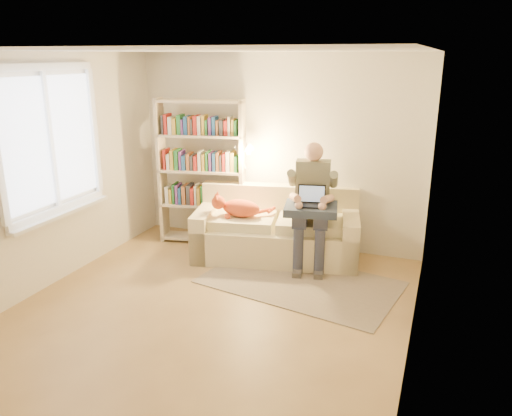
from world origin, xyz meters
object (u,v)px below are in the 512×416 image
at_px(laptop, 314,200).
at_px(bookshelf, 202,165).
at_px(person, 312,198).
at_px(sofa, 277,233).
at_px(cat, 236,207).

bearing_deg(laptop, bookshelf, 156.26).
distance_m(person, laptop, 0.15).
relative_size(person, laptop, 3.94).
bearing_deg(sofa, laptop, -31.98).
bearing_deg(cat, sofa, 14.74).
xyz_separation_m(sofa, laptop, (0.53, -0.19, 0.55)).
bearing_deg(laptop, cat, 170.55).
bearing_deg(sofa, cat, -165.26).
bearing_deg(person, sofa, 160.65).
distance_m(sofa, person, 0.72).
bearing_deg(bookshelf, sofa, -19.73).
height_order(person, laptop, person).
bearing_deg(person, laptop, -78.04).
distance_m(sofa, cat, 0.64).
bearing_deg(cat, laptop, -9.45).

